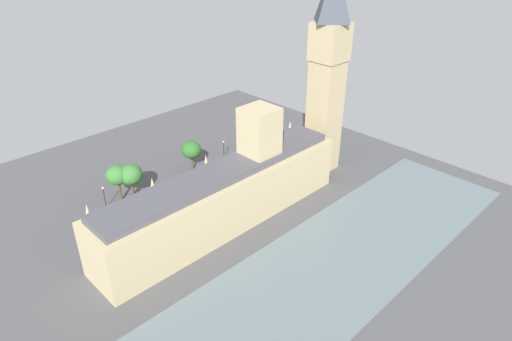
{
  "coord_description": "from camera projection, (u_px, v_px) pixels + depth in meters",
  "views": [
    {
      "loc": [
        -70.94,
        57.03,
        64.09
      ],
      "look_at": [
        1.0,
        -13.59,
        7.91
      ],
      "focal_mm": 31.65,
      "sensor_mm": 36.0,
      "label": 1
    }
  ],
  "objects": [
    {
      "name": "plane_tree_far_end",
      "position": [
        130.0,
        175.0,
        116.94
      ],
      "size": [
        5.55,
        5.55,
        8.57
      ],
      "color": "brown",
      "rests_on": "ground"
    },
    {
      "name": "clock_tower",
      "position": [
        328.0,
        67.0,
        119.23
      ],
      "size": [
        8.48,
        8.48,
        57.78
      ],
      "color": "tan",
      "rests_on": "ground"
    },
    {
      "name": "plane_tree_slot_10",
      "position": [
        130.0,
        175.0,
        114.8
      ],
      "size": [
        6.23,
        6.23,
        9.97
      ],
      "color": "brown",
      "rests_on": "ground"
    },
    {
      "name": "car_blue_opposite_hall",
      "position": [
        141.0,
        217.0,
        109.66
      ],
      "size": [
        1.87,
        4.82,
        1.74
      ],
      "rotation": [
        0.0,
        0.0,
        -0.02
      ],
      "color": "navy",
      "rests_on": "ground"
    },
    {
      "name": "plane_tree_by_river_gate",
      "position": [
        117.0,
        175.0,
        113.93
      ],
      "size": [
        5.86,
        5.86,
        10.14
      ],
      "color": "brown",
      "rests_on": "ground"
    },
    {
      "name": "plane_tree_corner",
      "position": [
        191.0,
        150.0,
        129.08
      ],
      "size": [
        5.71,
        5.71,
        8.86
      ],
      "color": "brown",
      "rests_on": "ground"
    },
    {
      "name": "ground_plane",
      "position": [
        219.0,
        219.0,
        110.31
      ],
      "size": [
        135.59,
        135.59,
        0.0
      ],
      "primitive_type": "plane",
      "color": "#4C4C4F"
    },
    {
      "name": "car_dark_green_kerbside",
      "position": [
        187.0,
        192.0,
        119.6
      ],
      "size": [
        1.84,
        4.2,
        1.74
      ],
      "rotation": [
        0.0,
        0.0,
        3.15
      ],
      "color": "#19472D",
      "rests_on": "ground"
    },
    {
      "name": "pedestrian_near_tower",
      "position": [
        199.0,
        207.0,
        113.53
      ],
      "size": [
        0.68,
        0.7,
        1.68
      ],
      "rotation": [
        0.0,
        0.0,
        3.85
      ],
      "color": "#336B60",
      "rests_on": "ground"
    },
    {
      "name": "double_decker_bus_leading",
      "position": [
        243.0,
        167.0,
        128.21
      ],
      "size": [
        2.82,
        10.55,
        4.75
      ],
      "rotation": [
        0.0,
        0.0,
        0.02
      ],
      "color": "red",
      "rests_on": "ground"
    },
    {
      "name": "parliament_building",
      "position": [
        228.0,
        193.0,
        106.08
      ],
      "size": [
        12.73,
        65.59,
        26.25
      ],
      "color": "tan",
      "rests_on": "ground"
    },
    {
      "name": "car_black_under_trees",
      "position": [
        110.0,
        233.0,
        104.03
      ],
      "size": [
        2.1,
        4.39,
        1.74
      ],
      "rotation": [
        0.0,
        0.0,
        -0.04
      ],
      "color": "black",
      "rests_on": "ground"
    },
    {
      "name": "street_lamp_slot_12",
      "position": [
        224.0,
        147.0,
        135.27
      ],
      "size": [
        0.56,
        0.56,
        6.39
      ],
      "color": "black",
      "rests_on": "ground"
    },
    {
      "name": "river_thames",
      "position": [
        314.0,
        279.0,
        91.76
      ],
      "size": [
        28.39,
        122.03,
        0.25
      ],
      "primitive_type": "cube",
      "color": "slate",
      "rests_on": "ground"
    },
    {
      "name": "pedestrian_trailing",
      "position": [
        159.0,
        226.0,
        106.46
      ],
      "size": [
        0.68,
        0.6,
        1.72
      ],
      "rotation": [
        0.0,
        0.0,
        5.01
      ],
      "color": "navy",
      "rests_on": "ground"
    },
    {
      "name": "pedestrian_midblock",
      "position": [
        141.0,
        236.0,
        103.14
      ],
      "size": [
        0.64,
        0.67,
        1.58
      ],
      "rotation": [
        0.0,
        0.0,
        3.82
      ],
      "color": "navy",
      "rests_on": "ground"
    },
    {
      "name": "street_lamp_slot_11",
      "position": [
        104.0,
        194.0,
        112.16
      ],
      "size": [
        0.56,
        0.56,
        6.36
      ],
      "color": "black",
      "rests_on": "ground"
    }
  ]
}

